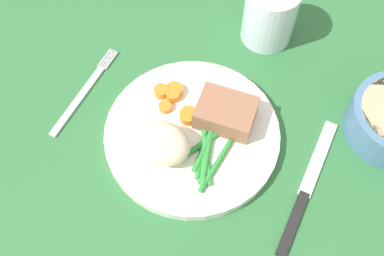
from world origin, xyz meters
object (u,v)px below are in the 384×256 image
(dinner_plate, at_px, (192,134))
(fork, at_px, (85,91))
(knife, at_px, (306,188))
(meat_portion, at_px, (226,113))
(water_glass, at_px, (269,17))

(dinner_plate, xyz_separation_m, fork, (-0.17, -0.00, -0.01))
(fork, distance_m, knife, 0.34)
(fork, relative_size, knife, 0.81)
(dinner_plate, height_order, fork, dinner_plate)
(meat_portion, relative_size, fork, 0.46)
(dinner_plate, relative_size, water_glass, 2.57)
(meat_portion, relative_size, knife, 0.38)
(meat_portion, xyz_separation_m, water_glass, (-0.01, 0.18, 0.01))
(knife, bearing_deg, dinner_plate, -177.50)
(dinner_plate, xyz_separation_m, meat_portion, (0.03, 0.04, 0.02))
(knife, bearing_deg, water_glass, 126.72)
(dinner_plate, relative_size, knife, 1.16)
(dinner_plate, distance_m, meat_portion, 0.06)
(dinner_plate, height_order, water_glass, water_glass)
(dinner_plate, bearing_deg, knife, -0.98)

